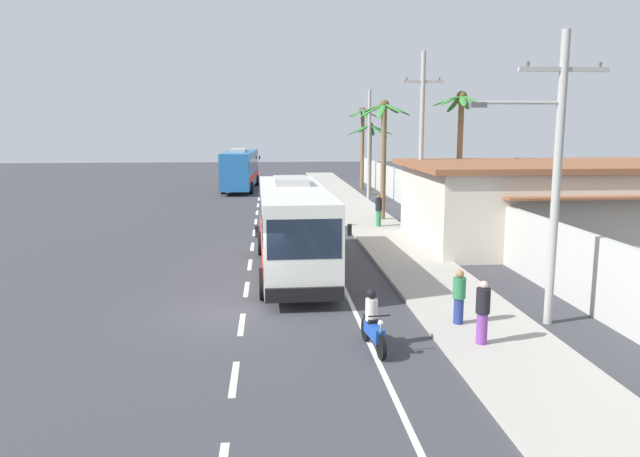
{
  "coord_description": "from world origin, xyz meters",
  "views": [
    {
      "loc": [
        0.87,
        -17.76,
        5.66
      ],
      "look_at": [
        2.81,
        5.54,
        1.7
      ],
      "focal_mm": 33.96,
      "sensor_mm": 36.0,
      "label": 1
    }
  ],
  "objects_px": {
    "palm_second": "(460,133)",
    "palm_nearest": "(369,145)",
    "pedestrian_midwalk": "(483,311)",
    "utility_pole_far": "(369,144)",
    "roadside_building": "(582,203)",
    "utility_pole_mid": "(421,142)",
    "utility_pole_nearest": "(554,170)",
    "palm_third": "(384,138)",
    "motorcycle_beside_bus": "(325,217)",
    "pedestrian_near_kerb": "(459,296)",
    "palm_fourth": "(362,136)",
    "coach_bus_far_lane": "(240,168)",
    "motorcycle_trailing": "(373,325)",
    "pedestrian_far_walk": "(379,210)",
    "coach_bus_foreground": "(293,224)"
  },
  "relations": [
    {
      "from": "palm_second",
      "to": "palm_nearest",
      "type": "bearing_deg",
      "value": 95.69
    },
    {
      "from": "pedestrian_midwalk",
      "to": "utility_pole_far",
      "type": "distance_m",
      "value": 31.34
    },
    {
      "from": "roadside_building",
      "to": "utility_pole_mid",
      "type": "bearing_deg",
      "value": 156.29
    },
    {
      "from": "utility_pole_nearest",
      "to": "palm_third",
      "type": "xyz_separation_m",
      "value": [
        -1.15,
        19.26,
        0.51
      ]
    },
    {
      "from": "motorcycle_beside_bus",
      "to": "pedestrian_midwalk",
      "type": "distance_m",
      "value": 18.66
    },
    {
      "from": "palm_third",
      "to": "pedestrian_near_kerb",
      "type": "bearing_deg",
      "value": -94.34
    },
    {
      "from": "palm_fourth",
      "to": "coach_bus_far_lane",
      "type": "bearing_deg",
      "value": 176.35
    },
    {
      "from": "utility_pole_far",
      "to": "motorcycle_trailing",
      "type": "bearing_deg",
      "value": -99.07
    },
    {
      "from": "utility_pole_mid",
      "to": "palm_fourth",
      "type": "xyz_separation_m",
      "value": [
        0.48,
        23.13,
        -0.07
      ]
    },
    {
      "from": "utility_pole_mid",
      "to": "palm_nearest",
      "type": "distance_m",
      "value": 18.98
    },
    {
      "from": "motorcycle_trailing",
      "to": "utility_pole_mid",
      "type": "relative_size",
      "value": 0.21
    },
    {
      "from": "motorcycle_beside_bus",
      "to": "utility_pole_nearest",
      "type": "bearing_deg",
      "value": -73.77
    },
    {
      "from": "coach_bus_far_lane",
      "to": "pedestrian_far_walk",
      "type": "height_order",
      "value": "coach_bus_far_lane"
    },
    {
      "from": "coach_bus_foreground",
      "to": "motorcycle_trailing",
      "type": "height_order",
      "value": "coach_bus_foreground"
    },
    {
      "from": "utility_pole_nearest",
      "to": "palm_second",
      "type": "bearing_deg",
      "value": 81.91
    },
    {
      "from": "palm_second",
      "to": "utility_pole_nearest",
      "type": "bearing_deg",
      "value": -98.09
    },
    {
      "from": "motorcycle_trailing",
      "to": "palm_third",
      "type": "bearing_deg",
      "value": 78.72
    },
    {
      "from": "utility_pole_far",
      "to": "palm_third",
      "type": "bearing_deg",
      "value": -94.37
    },
    {
      "from": "pedestrian_midwalk",
      "to": "palm_fourth",
      "type": "relative_size",
      "value": 0.23
    },
    {
      "from": "motorcycle_trailing",
      "to": "palm_nearest",
      "type": "bearing_deg",
      "value": 80.83
    },
    {
      "from": "pedestrian_far_walk",
      "to": "utility_pole_mid",
      "type": "xyz_separation_m",
      "value": [
        1.8,
        -2.06,
        3.8
      ]
    },
    {
      "from": "coach_bus_foreground",
      "to": "utility_pole_mid",
      "type": "xyz_separation_m",
      "value": [
        6.93,
        7.6,
        2.99
      ]
    },
    {
      "from": "motorcycle_beside_bus",
      "to": "utility_pole_far",
      "type": "bearing_deg",
      "value": 70.45
    },
    {
      "from": "palm_fourth",
      "to": "coach_bus_foreground",
      "type": "bearing_deg",
      "value": -103.57
    },
    {
      "from": "coach_bus_far_lane",
      "to": "utility_pole_mid",
      "type": "height_order",
      "value": "utility_pole_mid"
    },
    {
      "from": "motorcycle_trailing",
      "to": "utility_pole_mid",
      "type": "bearing_deg",
      "value": 72.11
    },
    {
      "from": "utility_pole_far",
      "to": "palm_fourth",
      "type": "xyz_separation_m",
      "value": [
        0.79,
        8.5,
        0.49
      ]
    },
    {
      "from": "utility_pole_nearest",
      "to": "utility_pole_far",
      "type": "bearing_deg",
      "value": 90.76
    },
    {
      "from": "motorcycle_trailing",
      "to": "palm_fourth",
      "type": "bearing_deg",
      "value": 81.73
    },
    {
      "from": "palm_third",
      "to": "palm_fourth",
      "type": "relative_size",
      "value": 0.98
    },
    {
      "from": "coach_bus_far_lane",
      "to": "palm_fourth",
      "type": "height_order",
      "value": "palm_fourth"
    },
    {
      "from": "pedestrian_midwalk",
      "to": "palm_nearest",
      "type": "distance_m",
      "value": 35.68
    },
    {
      "from": "pedestrian_midwalk",
      "to": "utility_pole_nearest",
      "type": "bearing_deg",
      "value": -58.06
    },
    {
      "from": "pedestrian_midwalk",
      "to": "palm_second",
      "type": "relative_size",
      "value": 0.22
    },
    {
      "from": "palm_fourth",
      "to": "motorcycle_beside_bus",
      "type": "bearing_deg",
      "value": -104.01
    },
    {
      "from": "coach_bus_far_lane",
      "to": "coach_bus_foreground",
      "type": "bearing_deg",
      "value": -83.65
    },
    {
      "from": "coach_bus_foreground",
      "to": "palm_nearest",
      "type": "xyz_separation_m",
      "value": [
        7.37,
        26.55,
        2.26
      ]
    },
    {
      "from": "pedestrian_far_walk",
      "to": "palm_fourth",
      "type": "relative_size",
      "value": 0.24
    },
    {
      "from": "coach_bus_far_lane",
      "to": "utility_pole_mid",
      "type": "relative_size",
      "value": 1.25
    },
    {
      "from": "pedestrian_near_kerb",
      "to": "palm_third",
      "type": "height_order",
      "value": "palm_third"
    },
    {
      "from": "motorcycle_trailing",
      "to": "roadside_building",
      "type": "bearing_deg",
      "value": 46.57
    },
    {
      "from": "palm_second",
      "to": "pedestrian_midwalk",
      "type": "bearing_deg",
      "value": -105.33
    },
    {
      "from": "coach_bus_far_lane",
      "to": "utility_pole_nearest",
      "type": "bearing_deg",
      "value": -74.72
    },
    {
      "from": "palm_third",
      "to": "roadside_building",
      "type": "bearing_deg",
      "value": -43.35
    },
    {
      "from": "utility_pole_mid",
      "to": "pedestrian_midwalk",
      "type": "bearing_deg",
      "value": -98.47
    },
    {
      "from": "pedestrian_midwalk",
      "to": "palm_third",
      "type": "relative_size",
      "value": 0.23
    },
    {
      "from": "pedestrian_near_kerb",
      "to": "palm_third",
      "type": "relative_size",
      "value": 0.22
    },
    {
      "from": "motorcycle_beside_bus",
      "to": "palm_second",
      "type": "bearing_deg",
      "value": -10.71
    },
    {
      "from": "coach_bus_foreground",
      "to": "pedestrian_far_walk",
      "type": "relative_size",
      "value": 6.2
    },
    {
      "from": "motorcycle_trailing",
      "to": "pedestrian_near_kerb",
      "type": "xyz_separation_m",
      "value": [
        2.68,
        1.38,
        0.31
      ]
    }
  ]
}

